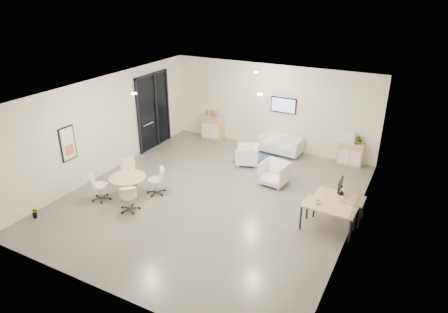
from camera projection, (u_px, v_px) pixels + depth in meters
room_shell at (212, 148)px, 11.31m from camera, size 9.60×10.60×4.80m
glass_door at (154, 109)px, 15.06m from camera, size 0.09×1.90×2.85m
artwork at (68, 144)px, 11.73m from camera, size 0.05×0.54×1.04m
wall_tv at (283, 105)px, 14.64m from camera, size 0.98×0.06×0.58m
ceiling_spots at (219, 86)px, 11.43m from camera, size 3.14×4.14×0.03m
sideboard_left at (213, 127)px, 16.22m from camera, size 0.85×0.44×0.95m
sideboard_right at (351, 154)px, 13.90m from camera, size 0.84×0.41×0.84m
books at (212, 113)px, 16.01m from camera, size 0.49×0.14×0.22m
printer at (348, 137)px, 13.74m from camera, size 0.52×0.43×0.36m
loveseat at (281, 145)px, 14.89m from camera, size 1.60×0.89×0.57m
blue_rug at (258, 160)px, 14.38m from camera, size 1.80×1.27×0.01m
armchair_left at (247, 154)px, 13.94m from camera, size 0.92×0.95×0.78m
armchair_right at (274, 172)px, 12.55m from camera, size 0.87×0.82×0.82m
desk_rear at (340, 199)px, 10.67m from camera, size 1.27×0.64×0.66m
desk_front at (329, 209)px, 10.13m from camera, size 1.37×0.73×0.70m
monitor at (341, 186)px, 10.69m from camera, size 0.20×0.50×0.44m
round_table at (128, 180)px, 11.75m from camera, size 1.07×1.07×0.65m
meeting_chairs at (128, 184)px, 11.82m from camera, size 2.03×2.03×0.82m
plant_cabinet at (360, 140)px, 13.57m from camera, size 0.38×0.39×0.24m
plant_floor at (36, 216)px, 10.86m from camera, size 0.26×0.35×0.14m
cup at (318, 202)px, 10.19m from camera, size 0.16×0.14×0.13m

